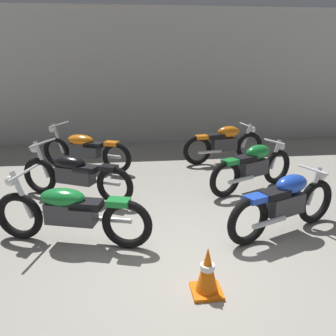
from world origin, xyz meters
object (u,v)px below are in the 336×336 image
(motorcycle_left_row_1, at_px, (75,174))
(motorcycle_left_row_2, at_px, (85,149))
(traffic_cone, at_px, (207,272))
(motorcycle_right_row_0, at_px, (285,203))
(motorcycle_left_row_0, at_px, (70,212))
(motorcycle_right_row_1, at_px, (253,166))
(motorcycle_right_row_2, at_px, (224,143))

(motorcycle_left_row_1, bearing_deg, motorcycle_left_row_2, 89.83)
(traffic_cone, bearing_deg, motorcycle_right_row_0, 41.01)
(motorcycle_left_row_0, xyz_separation_m, traffic_cone, (1.55, -1.25, -0.19))
(motorcycle_right_row_1, height_order, motorcycle_right_row_2, same)
(motorcycle_left_row_0, bearing_deg, motorcycle_right_row_1, 27.57)
(motorcycle_right_row_0, xyz_separation_m, motorcycle_right_row_2, (0.09, 3.44, 0.00))
(motorcycle_left_row_1, relative_size, motorcycle_right_row_2, 1.02)
(motorcycle_left_row_0, xyz_separation_m, motorcycle_right_row_1, (3.05, 1.59, 0.01))
(motorcycle_right_row_2, bearing_deg, motorcycle_right_row_0, -91.47)
(motorcycle_right_row_1, bearing_deg, motorcycle_left_row_1, -179.31)
(motorcycle_left_row_0, bearing_deg, motorcycle_right_row_2, 48.32)
(motorcycle_right_row_2, bearing_deg, traffic_cone, -107.45)
(motorcycle_left_row_2, height_order, motorcycle_right_row_2, motorcycle_left_row_2)
(motorcycle_left_row_2, bearing_deg, motorcycle_right_row_2, 2.77)
(motorcycle_right_row_2, bearing_deg, motorcycle_left_row_0, -131.68)
(traffic_cone, bearing_deg, motorcycle_left_row_0, 141.00)
(motorcycle_right_row_0, height_order, traffic_cone, motorcycle_right_row_0)
(motorcycle_right_row_1, xyz_separation_m, motorcycle_right_row_2, (-0.05, 1.78, 0.00))
(motorcycle_left_row_0, bearing_deg, traffic_cone, -39.00)
(motorcycle_left_row_0, bearing_deg, motorcycle_left_row_2, 92.29)
(motorcycle_left_row_1, relative_size, motorcycle_left_row_2, 1.00)
(motorcycle_left_row_0, distance_m, motorcycle_left_row_2, 3.22)
(motorcycle_left_row_0, xyz_separation_m, motorcycle_left_row_1, (-0.13, 1.56, 0.00))
(motorcycle_right_row_1, relative_size, motorcycle_right_row_2, 0.93)
(motorcycle_left_row_1, relative_size, traffic_cone, 3.69)
(motorcycle_left_row_0, distance_m, motorcycle_right_row_1, 3.44)
(motorcycle_left_row_1, xyz_separation_m, motorcycle_right_row_2, (3.14, 1.82, 0.01))
(motorcycle_left_row_2, bearing_deg, motorcycle_right_row_1, -27.10)
(motorcycle_right_row_0, bearing_deg, motorcycle_left_row_2, 132.79)
(motorcycle_left_row_0, relative_size, traffic_cone, 3.91)
(motorcycle_right_row_0, distance_m, traffic_cone, 1.82)
(motorcycle_right_row_0, relative_size, motorcycle_right_row_2, 0.95)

